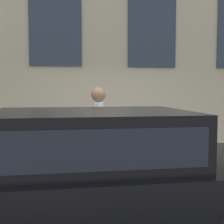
{
  "coord_description": "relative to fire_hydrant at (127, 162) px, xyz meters",
  "views": [
    {
      "loc": [
        -4.69,
        1.06,
        1.83
      ],
      "look_at": [
        0.81,
        0.13,
        1.44
      ],
      "focal_mm": 50.0,
      "sensor_mm": 36.0,
      "label": 1
    }
  ],
  "objects": [
    {
      "name": "parked_car_black_near",
      "position": [
        -1.69,
        0.79,
        0.32
      ],
      "size": [
        1.89,
        4.62,
        1.59
      ],
      "color": "black",
      "rests_on": "ground_plane"
    },
    {
      "name": "ground_plane",
      "position": [
        -0.53,
        0.08,
        -0.58
      ],
      "size": [
        80.0,
        80.0,
        0.0
      ],
      "primitive_type": "plane",
      "color": "#514F4C"
    },
    {
      "name": "sidewalk",
      "position": [
        0.73,
        0.08,
        -0.49
      ],
      "size": [
        2.52,
        60.0,
        0.18
      ],
      "color": "#B2ADA3",
      "rests_on": "ground_plane"
    },
    {
      "name": "fire_hydrant",
      "position": [
        0.0,
        0.0,
        0.0
      ],
      "size": [
        0.28,
        0.41,
        0.79
      ],
      "color": "#2D7260",
      "rests_on": "sidewalk"
    },
    {
      "name": "person",
      "position": [
        0.55,
        0.42,
        0.62
      ],
      "size": [
        0.41,
        0.27,
        1.71
      ],
      "rotation": [
        0.0,
        0.0,
        -0.75
      ],
      "color": "#232328",
      "rests_on": "sidewalk"
    }
  ]
}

